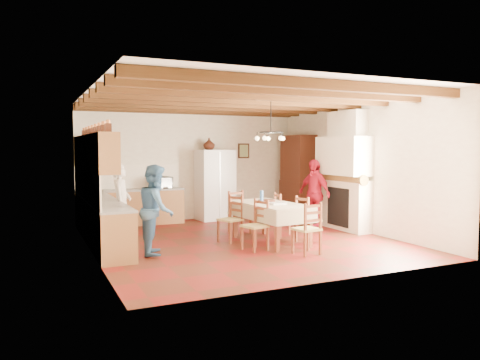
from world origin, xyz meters
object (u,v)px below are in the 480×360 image
Objects in this scene: chair_end_near at (307,228)px; person_woman_blue at (156,209)px; dining_table at (270,207)px; chair_left_far at (230,219)px; person_man at (121,204)px; chair_right_near at (308,219)px; chair_left_near at (255,225)px; chair_end_far at (240,212)px; chair_right_far at (285,215)px; microwave at (161,183)px; hutch at (297,177)px; person_woman_red at (314,194)px; refrigerator at (214,185)px.

chair_end_near is 2.77m from person_woman_blue.
chair_left_far is at bearing 150.88° from dining_table.
chair_right_near is at bearing -90.94° from person_man.
chair_end_near is at bearing 30.53° from chair_left_near.
chair_end_near is 2.41m from chair_end_far.
person_man is (-2.21, 1.56, 0.34)m from chair_left_near.
chair_left_far is 1.81m from chair_end_near.
person_man is 1.00× the size of person_woman_blue.
chair_right_far reaches higher than dining_table.
chair_end_far is at bearing -73.22° from microwave.
hutch is 1.37× the size of person_woman_red.
chair_right_far is 3.58m from microwave.
refrigerator is 3.10m from chair_left_far.
chair_left_far is at bearing -58.14° from person_woman_blue.
person_woman_blue reaches higher than chair_right_far.
chair_left_near is 1.53m from chair_right_far.
chair_left_near is 0.58× the size of person_woman_red.
hutch is 2.37× the size of chair_end_near.
chair_left_far is at bearing -108.83° from refrigerator.
person_woman_red reaches higher than chair_right_far.
chair_end_near is at bearing -84.71° from microwave.
refrigerator is at bearing -31.18° from person_man.
microwave is at bearing 173.28° from chair_left_far.
dining_table is 2.00× the size of chair_left_far.
chair_end_near is at bearing 173.32° from chair_right_far.
chair_right_far is at bearing -64.17° from person_woman_blue.
person_woman_blue is at bearing -86.34° from person_woman_red.
chair_left_far is (-3.01, -2.31, -0.66)m from hutch.
person_man is at bearing -45.66° from chair_end_near.
person_man is 0.99× the size of person_woman_red.
refrigerator is 1.96× the size of chair_right_far.
person_woman_red is (2.53, 0.74, 0.35)m from chair_left_far.
chair_left_far is at bearing -70.97° from chair_end_near.
chair_end_far is at bearing -66.79° from person_man.
chair_left_near and chair_left_far have the same top height.
refrigerator is 2.24m from chair_end_far.
chair_right_far is 1.00× the size of chair_end_near.
person_man is at bearing 38.35° from person_woman_blue.
refrigerator is at bearing 19.83° from chair_right_far.
person_woman_red is (1.10, 1.46, 0.35)m from chair_right_near.
hutch is 1.39× the size of person_woman_blue.
chair_left_far is 0.59× the size of person_woman_blue.
chair_right_far is 1.83× the size of microwave.
person_man reaches higher than chair_left_far.
chair_right_far is (-1.70, -2.28, -0.66)m from hutch.
chair_right_far is 3.04m from person_woman_blue.
chair_right_near and chair_right_far have the same top height.
chair_end_near is 1.83× the size of microwave.
hutch is at bearing -20.05° from refrigerator.
chair_end_far is (-0.25, 2.39, 0.00)m from chair_end_near.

